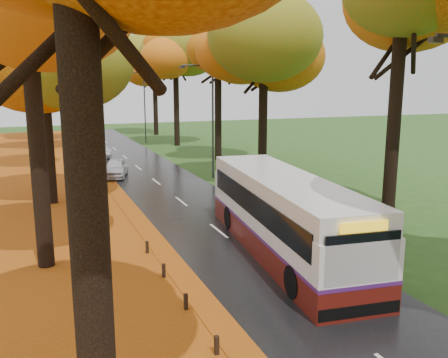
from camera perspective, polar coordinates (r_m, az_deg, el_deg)
road at (r=28.36m, az=-5.75°, el=-2.27°), size 6.50×90.00×0.04m
centre_line at (r=28.35m, az=-5.75°, el=-2.22°), size 0.12×90.00×0.01m
leaf_verge at (r=27.38m, az=-24.19°, el=-3.76°), size 12.00×90.00×0.02m
leaf_drift at (r=27.70m, az=-11.82°, el=-2.74°), size 0.90×90.00×0.01m
trees_left at (r=28.71m, az=-21.88°, el=16.30°), size 9.20×74.00×13.88m
trees_right at (r=32.15m, az=5.83°, el=16.70°), size 9.30×74.20×13.96m
streetlamp_mid at (r=33.59m, az=-1.77°, el=8.03°), size 2.45×0.18×8.00m
streetlamp_far at (r=54.76m, az=-9.79°, el=9.18°), size 2.45×0.18×8.00m
bus at (r=18.96m, az=7.18°, el=-4.10°), size 4.05×11.98×3.09m
car_white at (r=35.14m, az=-12.92°, el=1.28°), size 2.56×4.07×1.29m
car_silver at (r=45.06m, az=-15.01°, el=3.39°), size 2.17×4.24×1.33m
car_dark at (r=52.18m, az=-15.86°, el=4.35°), size 2.83×4.59×1.24m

